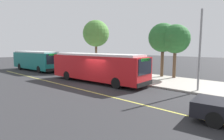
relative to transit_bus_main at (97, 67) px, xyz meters
name	(u,v)px	position (x,y,z in m)	size (l,w,h in m)	color
ground_plane	(97,85)	(1.16, -1.01, -1.62)	(120.00, 120.00, 0.00)	#2B2B2D
sidewalk_curb	(135,77)	(1.16, 4.99, -1.54)	(44.00, 6.40, 0.15)	#A8A399
lane_stripe_center	(79,89)	(1.16, -3.21, -1.61)	(36.00, 0.14, 0.01)	#E0D64C
transit_bus_main	(97,67)	(0.00, 0.00, 0.00)	(11.44, 3.33, 2.95)	red
transit_bus_second	(36,60)	(-14.21, 0.20, 0.00)	(10.30, 2.92, 2.95)	#146B66
bus_shelter	(108,60)	(-2.96, 4.66, 0.30)	(2.90, 1.60, 2.48)	#333338
waiting_bench	(110,70)	(-2.48, 4.57, -0.98)	(1.60, 0.48, 0.95)	brown
route_sign_post	(109,62)	(-0.67, 2.43, 0.34)	(0.44, 0.08, 2.80)	#333338
pedestrian_commuter	(115,69)	(-0.27, 3.12, -0.50)	(0.24, 0.40, 1.69)	#282D47
street_tree_near_shelter	(96,34)	(-7.97, 7.10, 4.07)	(4.10, 4.10, 7.61)	brown
street_tree_upstreet	(175,39)	(4.89, 7.41, 2.87)	(3.22, 3.22, 5.99)	brown
street_tree_downstreet	(163,38)	(3.41, 7.31, 3.06)	(3.36, 3.36, 6.24)	brown
utility_pole	(200,51)	(9.15, 2.64, 1.73)	(0.16, 0.16, 6.40)	gray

